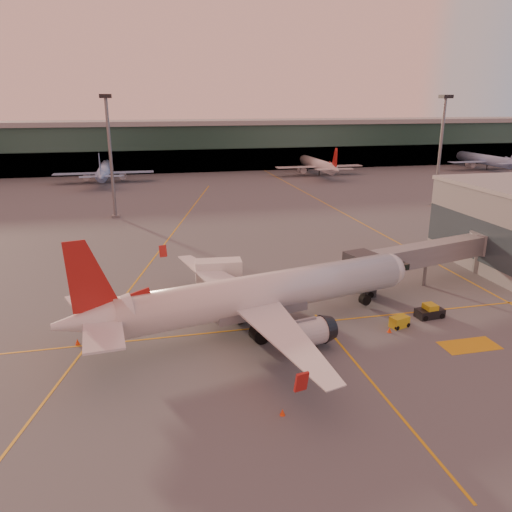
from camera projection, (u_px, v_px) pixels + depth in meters
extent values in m
plane|color=#4C4F54|center=(292.00, 346.00, 51.61)|extent=(600.00, 600.00, 0.00)
cube|color=gold|center=(279.00, 326.00, 56.26)|extent=(80.00, 0.25, 0.01)
cube|color=gold|center=(168.00, 239.00, 91.31)|extent=(31.30, 115.98, 0.01)
cube|color=gold|center=(326.00, 204.00, 123.17)|extent=(0.25, 160.00, 0.01)
cube|color=gold|center=(371.00, 381.00, 45.25)|extent=(0.25, 30.00, 0.01)
cube|color=gold|center=(469.00, 345.00, 51.77)|extent=(6.00, 3.00, 0.01)
cube|color=#19382D|center=(178.00, 148.00, 181.29)|extent=(400.00, 18.00, 16.00)
cube|color=gray|center=(177.00, 123.00, 178.67)|extent=(400.00, 20.00, 1.60)
cube|color=black|center=(181.00, 161.00, 174.58)|extent=(400.00, 1.00, 8.00)
cube|color=#2D3D47|center=(471.00, 237.00, 73.98)|extent=(0.30, 21.60, 6.00)
cylinder|color=slate|center=(111.00, 159.00, 104.96)|extent=(0.70, 0.70, 25.00)
cube|color=black|center=(105.00, 96.00, 101.18)|extent=(2.40, 2.40, 0.80)
cube|color=slate|center=(116.00, 216.00, 108.61)|extent=(1.60, 1.60, 0.50)
cylinder|color=slate|center=(440.00, 153.00, 117.39)|extent=(0.70, 0.70, 25.00)
cube|color=black|center=(446.00, 97.00, 113.60)|extent=(2.40, 2.40, 0.80)
cube|color=slate|center=(434.00, 204.00, 121.04)|extent=(1.60, 1.60, 0.50)
cylinder|color=silver|center=(268.00, 292.00, 54.70)|extent=(33.34, 11.53, 4.27)
sphere|color=silver|center=(388.00, 270.00, 61.61)|extent=(4.18, 4.18, 4.18)
cube|color=black|center=(396.00, 265.00, 61.96)|extent=(2.49, 3.13, 0.75)
cone|color=silver|center=(92.00, 320.00, 46.85)|extent=(8.01, 5.57, 4.05)
cube|color=silver|center=(103.00, 334.00, 43.85)|extent=(4.01, 7.15, 0.21)
cylinder|color=silver|center=(305.00, 333.00, 50.17)|extent=(4.96, 3.69, 2.77)
cylinder|color=black|center=(260.00, 333.00, 52.29)|extent=(2.20, 1.88, 1.92)
cylinder|color=black|center=(260.00, 328.00, 52.12)|extent=(0.38, 0.38, 1.17)
cube|color=silver|center=(91.00, 305.00, 50.12)|extent=(5.67, 7.66, 0.21)
cylinder|color=silver|center=(250.00, 291.00, 61.31)|extent=(4.96, 3.69, 2.77)
cylinder|color=black|center=(238.00, 314.00, 57.05)|extent=(2.20, 1.88, 1.92)
cylinder|color=black|center=(238.00, 309.00, 56.88)|extent=(0.38, 0.38, 1.17)
cube|color=slate|center=(258.00, 305.00, 54.61)|extent=(11.03, 5.66, 1.71)
cylinder|color=black|center=(365.00, 299.00, 61.25)|extent=(1.50, 1.13, 1.34)
cube|color=slate|center=(427.00, 254.00, 67.33)|extent=(22.93, 8.38, 2.70)
cube|color=#2D3035|center=(361.00, 264.00, 62.87)|extent=(4.15, 4.15, 3.00)
cube|color=#2D3035|center=(367.00, 286.00, 65.04)|extent=(1.60, 2.40, 2.40)
cylinder|color=black|center=(370.00, 295.00, 64.25)|extent=(0.80, 0.40, 0.80)
cylinder|color=black|center=(363.00, 289.00, 66.30)|extent=(0.80, 0.40, 0.80)
cylinder|color=slate|center=(425.00, 274.00, 68.20)|extent=(0.50, 0.50, 3.27)
cylinder|color=slate|center=(485.00, 243.00, 72.45)|extent=(4.40, 4.40, 3.00)
cylinder|color=slate|center=(482.00, 262.00, 73.33)|extent=(2.40, 2.40, 3.27)
cube|color=#C03B1B|center=(221.00, 288.00, 65.46)|extent=(3.48, 2.72, 1.54)
cube|color=silver|center=(218.00, 271.00, 64.70)|extent=(6.15, 3.04, 2.88)
cylinder|color=black|center=(208.00, 295.00, 64.13)|extent=(0.95, 0.43, 0.93)
cylinder|color=black|center=(236.00, 293.00, 64.65)|extent=(0.95, 0.43, 0.93)
cube|color=gold|center=(399.00, 322.00, 55.87)|extent=(2.32, 1.77, 1.23)
cylinder|color=black|center=(397.00, 328.00, 55.17)|extent=(0.56, 0.39, 0.51)
cylinder|color=black|center=(408.00, 325.00, 55.95)|extent=(0.56, 0.39, 0.51)
cube|color=black|center=(430.00, 313.00, 58.40)|extent=(3.32, 1.94, 1.03)
cube|color=gold|center=(430.00, 308.00, 58.19)|extent=(1.43, 1.60, 0.84)
cylinder|color=black|center=(425.00, 318.00, 57.45)|extent=(0.68, 0.33, 0.66)
cylinder|color=black|center=(442.00, 316.00, 58.10)|extent=(0.68, 0.33, 0.66)
cone|color=#EF3F0C|center=(436.00, 310.00, 59.87)|extent=(0.45, 0.45, 0.57)
cube|color=#EF3F0C|center=(436.00, 312.00, 59.96)|extent=(0.39, 0.39, 0.03)
cone|color=#EF3F0C|center=(77.00, 342.00, 51.90)|extent=(0.49, 0.49, 0.62)
cube|color=#EF3F0C|center=(78.00, 344.00, 51.99)|extent=(0.42, 0.42, 0.03)
cone|color=#EF3F0C|center=(282.00, 412.00, 40.23)|extent=(0.44, 0.44, 0.56)
cube|color=#EF3F0C|center=(282.00, 415.00, 40.31)|extent=(0.38, 0.38, 0.03)
cone|color=#EF3F0C|center=(232.00, 273.00, 72.45)|extent=(0.50, 0.50, 0.64)
cube|color=#EF3F0C|center=(232.00, 275.00, 72.54)|extent=(0.43, 0.43, 0.03)
cone|color=#EF3F0C|center=(389.00, 330.00, 54.65)|extent=(0.46, 0.46, 0.59)
cube|color=#EF3F0C|center=(389.00, 332.00, 54.73)|extent=(0.40, 0.40, 0.03)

